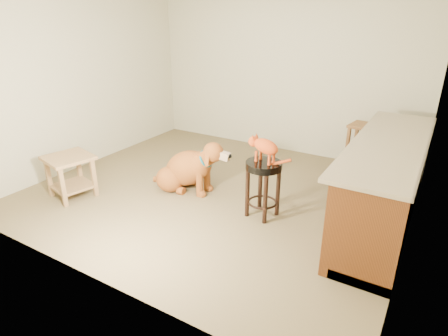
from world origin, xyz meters
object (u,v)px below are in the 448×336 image
Objects in this scene: golden_retriever at (188,170)px; tabby_kitten at (264,147)px; wood_stool at (361,147)px; padded_stool at (263,178)px; side_table at (70,170)px.

golden_retriever is 2.30× the size of tabby_kitten.
wood_stool is 2.10m from tabby_kitten.
tabby_kitten is at bearing -108.97° from wood_stool.
padded_stool is at bearing -10.35° from golden_retriever.
padded_stool is 1.26× the size of tabby_kitten.
padded_stool is 1.15m from golden_retriever.
tabby_kitten reaches higher than padded_stool.
wood_stool is 1.12× the size of side_table.
side_table is (-2.92, -2.72, -0.01)m from wood_stool.
golden_retriever is (-1.78, -1.82, -0.08)m from wood_stool.
tabby_kitten is (2.25, 0.78, 0.48)m from side_table.
golden_retriever is 1.25m from tabby_kitten.
padded_stool is 0.37m from tabby_kitten.
padded_stool is at bearing 19.03° from side_table.
golden_retriever is (-1.13, 0.12, -0.18)m from padded_stool.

